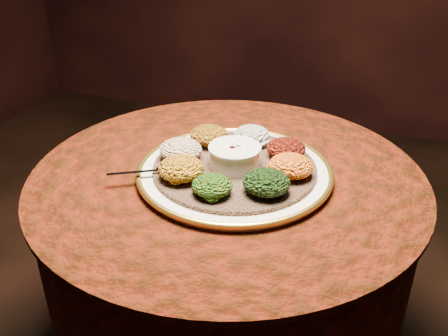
% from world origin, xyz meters
% --- Properties ---
extents(table, '(0.96, 0.96, 0.73)m').
position_xyz_m(table, '(0.00, 0.00, 0.55)').
color(table, black).
rests_on(table, ground).
extents(platter, '(0.50, 0.50, 0.02)m').
position_xyz_m(platter, '(0.02, -0.01, 0.75)').
color(platter, silver).
rests_on(platter, table).
extents(injera, '(0.42, 0.42, 0.01)m').
position_xyz_m(injera, '(0.02, -0.01, 0.76)').
color(injera, brown).
rests_on(injera, platter).
extents(stew_bowl, '(0.12, 0.12, 0.05)m').
position_xyz_m(stew_bowl, '(0.02, -0.01, 0.79)').
color(stew_bowl, silver).
rests_on(stew_bowl, injera).
extents(spoon, '(0.14, 0.09, 0.01)m').
position_xyz_m(spoon, '(-0.13, -0.09, 0.77)').
color(spoon, silver).
rests_on(spoon, injera).
extents(portion_ayib, '(0.09, 0.09, 0.04)m').
position_xyz_m(portion_ayib, '(0.03, 0.12, 0.78)').
color(portion_ayib, silver).
rests_on(portion_ayib, injera).
extents(portion_kitfo, '(0.10, 0.09, 0.05)m').
position_xyz_m(portion_kitfo, '(0.13, 0.07, 0.79)').
color(portion_kitfo, black).
rests_on(portion_kitfo, injera).
extents(portion_tikil, '(0.10, 0.10, 0.05)m').
position_xyz_m(portion_tikil, '(0.16, -0.01, 0.79)').
color(portion_tikil, '#B56A0F').
rests_on(portion_tikil, injera).
extents(portion_gomen, '(0.10, 0.10, 0.05)m').
position_xyz_m(portion_gomen, '(0.12, -0.10, 0.79)').
color(portion_gomen, black).
rests_on(portion_gomen, injera).
extents(portion_mixveg, '(0.09, 0.08, 0.04)m').
position_xyz_m(portion_mixveg, '(0.01, -0.14, 0.78)').
color(portion_mixveg, '#9D270A').
rests_on(portion_mixveg, injera).
extents(portion_kik, '(0.11, 0.10, 0.05)m').
position_xyz_m(portion_kik, '(-0.08, -0.10, 0.79)').
color(portion_kik, '#C08711').
rests_on(portion_kik, injera).
extents(portion_timatim, '(0.10, 0.10, 0.05)m').
position_xyz_m(portion_timatim, '(-0.11, -0.02, 0.79)').
color(portion_timatim, maroon).
rests_on(portion_timatim, injera).
extents(portion_shiro, '(0.10, 0.10, 0.05)m').
position_xyz_m(portion_shiro, '(-0.08, 0.08, 0.79)').
color(portion_shiro, '#8D5811').
rests_on(portion_shiro, injera).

